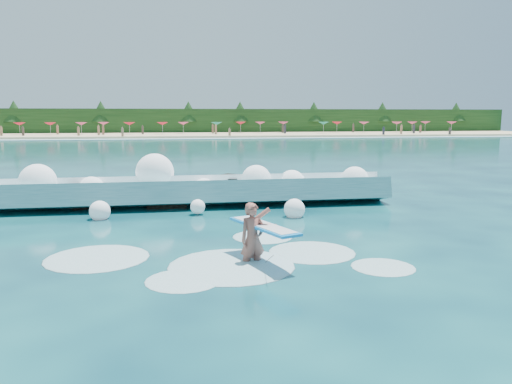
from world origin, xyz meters
The scene contains 11 objects.
ground centered at (0.00, 0.00, 0.00)m, with size 200.00×200.00×0.00m, color #062737.
beach centered at (0.00, 78.00, 0.20)m, with size 140.00×20.00×0.40m, color tan.
wet_band centered at (0.00, 67.00, 0.04)m, with size 140.00×5.00×0.08m, color silver.
treeline centered at (0.00, 88.00, 2.50)m, with size 140.00×4.00×5.00m, color black.
breaking_wave centered at (-0.92, 6.83, 0.52)m, with size 17.22×2.72×1.48m.
rock_cluster centered at (-1.71, 7.40, 0.38)m, with size 8.05×2.94×1.20m.
surfer_with_board centered at (0.86, -1.71, 0.67)m, with size 1.44×2.97×1.82m.
wave_spray centered at (-0.92, 6.70, 0.95)m, with size 15.81×4.82×2.18m.
surf_foam centered at (0.01, -1.29, 0.00)m, with size 8.98×5.43×0.16m.
beach_umbrellas centered at (-0.46, 79.87, 2.25)m, with size 111.12×6.90×0.50m.
beachgoers centered at (9.63, 75.99, 1.11)m, with size 102.46×12.93×1.92m.
Camera 1 is at (-1.10, -13.45, 3.59)m, focal length 35.00 mm.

